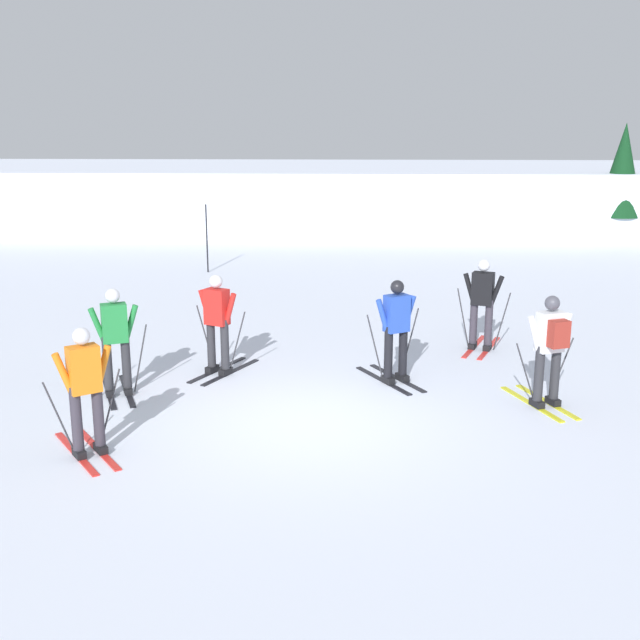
{
  "coord_description": "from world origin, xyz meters",
  "views": [
    {
      "loc": [
        0.52,
        -10.69,
        4.28
      ],
      "look_at": [
        0.02,
        2.39,
        0.9
      ],
      "focal_mm": 45.1,
      "sensor_mm": 36.0,
      "label": 1
    }
  ],
  "objects": [
    {
      "name": "skier_red",
      "position": [
        -1.68,
        2.16,
        0.92
      ],
      "size": [
        1.05,
        1.6,
        1.71
      ],
      "color": "black",
      "rests_on": "ground"
    },
    {
      "name": "skier_green",
      "position": [
        -3.08,
        1.05,
        0.92
      ],
      "size": [
        0.96,
        1.62,
        1.71
      ],
      "color": "black",
      "rests_on": "ground"
    },
    {
      "name": "skier_blue",
      "position": [
        1.27,
        1.83,
        0.92
      ],
      "size": [
        1.12,
        1.57,
        1.71
      ],
      "color": "black",
      "rests_on": "ground"
    },
    {
      "name": "skier_orange",
      "position": [
        -2.81,
        -1.22,
        0.92
      ],
      "size": [
        1.23,
        1.52,
        1.71
      ],
      "color": "red",
      "rests_on": "ground"
    },
    {
      "name": "skier_white",
      "position": [
        3.48,
        0.77,
        0.95
      ],
      "size": [
        0.95,
        1.63,
        1.71
      ],
      "color": "gold",
      "rests_on": "ground"
    },
    {
      "name": "trail_marker_pole",
      "position": [
        -3.42,
        11.08,
        0.94
      ],
      "size": [
        0.04,
        0.04,
        1.87
      ],
      "primitive_type": "cylinder",
      "color": "black",
      "rests_on": "ground"
    },
    {
      "name": "conifer_far_left",
      "position": [
        9.77,
        17.43,
        2.39
      ],
      "size": [
        1.56,
        1.56,
        3.98
      ],
      "color": "#513823",
      "rests_on": "ground"
    },
    {
      "name": "far_snow_ridge",
      "position": [
        0.0,
        21.15,
        1.14
      ],
      "size": [
        80.0,
        8.69,
        2.28
      ],
      "primitive_type": "cube",
      "color": "silver",
      "rests_on": "ground"
    },
    {
      "name": "skier_black",
      "position": [
        2.96,
        3.77,
        0.92
      ],
      "size": [
        0.96,
        1.62,
        1.71
      ],
      "color": "red",
      "rests_on": "ground"
    },
    {
      "name": "ground_plane",
      "position": [
        0.0,
        0.0,
        0.0
      ],
      "size": [
        120.0,
        120.0,
        0.0
      ],
      "primitive_type": "plane",
      "color": "silver"
    }
  ]
}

